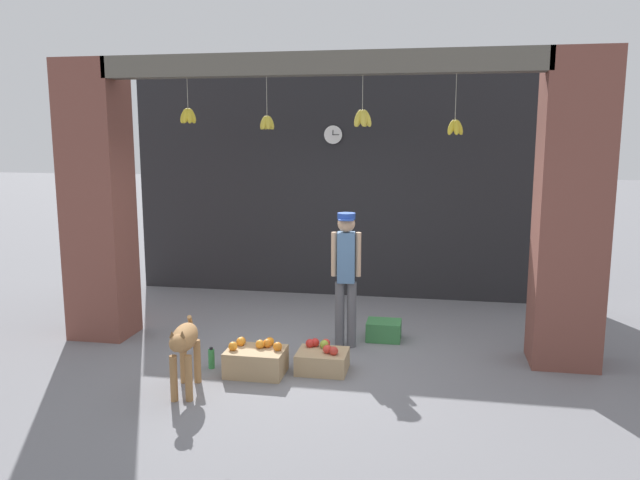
{
  "coord_description": "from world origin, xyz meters",
  "views": [
    {
      "loc": [
        1.28,
        -6.55,
        2.46
      ],
      "look_at": [
        0.0,
        0.41,
        1.26
      ],
      "focal_mm": 35.0,
      "sensor_mm": 36.0,
      "label": 1
    }
  ],
  "objects_px": {
    "fruit_crate_oranges": "(256,360)",
    "fruit_crate_apples": "(322,360)",
    "dog": "(184,344)",
    "water_bottle": "(211,359)",
    "shopkeeper": "(346,270)",
    "produce_box_green": "(384,330)",
    "wall_clock": "(333,135)"
  },
  "relations": [
    {
      "from": "dog",
      "to": "wall_clock",
      "type": "bearing_deg",
      "value": 157.47
    },
    {
      "from": "produce_box_green",
      "to": "fruit_crate_oranges",
      "type": "bearing_deg",
      "value": -132.16
    },
    {
      "from": "fruit_crate_apples",
      "to": "wall_clock",
      "type": "xyz_separation_m",
      "value": [
        -0.4,
        3.13,
        2.34
      ]
    },
    {
      "from": "fruit_crate_oranges",
      "to": "water_bottle",
      "type": "xyz_separation_m",
      "value": [
        -0.51,
        0.07,
        -0.04
      ]
    },
    {
      "from": "dog",
      "to": "produce_box_green",
      "type": "distance_m",
      "value": 2.63
    },
    {
      "from": "dog",
      "to": "water_bottle",
      "type": "height_order",
      "value": "dog"
    },
    {
      "from": "produce_box_green",
      "to": "water_bottle",
      "type": "xyz_separation_m",
      "value": [
        -1.73,
        -1.28,
        -0.01
      ]
    },
    {
      "from": "fruit_crate_apples",
      "to": "produce_box_green",
      "type": "xyz_separation_m",
      "value": [
        0.55,
        1.14,
        -0.01
      ]
    },
    {
      "from": "fruit_crate_oranges",
      "to": "fruit_crate_apples",
      "type": "height_order",
      "value": "fruit_crate_oranges"
    },
    {
      "from": "wall_clock",
      "to": "water_bottle",
      "type": "bearing_deg",
      "value": -103.26
    },
    {
      "from": "shopkeeper",
      "to": "fruit_crate_apples",
      "type": "height_order",
      "value": "shopkeeper"
    },
    {
      "from": "shopkeeper",
      "to": "wall_clock",
      "type": "bearing_deg",
      "value": -83.27
    },
    {
      "from": "dog",
      "to": "shopkeeper",
      "type": "height_order",
      "value": "shopkeeper"
    },
    {
      "from": "fruit_crate_oranges",
      "to": "water_bottle",
      "type": "relative_size",
      "value": 2.6
    },
    {
      "from": "fruit_crate_oranges",
      "to": "fruit_crate_apples",
      "type": "xyz_separation_m",
      "value": [
        0.66,
        0.21,
        -0.03
      ]
    },
    {
      "from": "wall_clock",
      "to": "fruit_crate_oranges",
      "type": "bearing_deg",
      "value": -94.46
    },
    {
      "from": "produce_box_green",
      "to": "water_bottle",
      "type": "height_order",
      "value": "same"
    },
    {
      "from": "water_bottle",
      "to": "wall_clock",
      "type": "xyz_separation_m",
      "value": [
        0.77,
        3.28,
        2.35
      ]
    },
    {
      "from": "dog",
      "to": "produce_box_green",
      "type": "bearing_deg",
      "value": 126.71
    },
    {
      "from": "produce_box_green",
      "to": "water_bottle",
      "type": "relative_size",
      "value": 1.78
    },
    {
      "from": "dog",
      "to": "fruit_crate_oranges",
      "type": "xyz_separation_m",
      "value": [
        0.53,
        0.59,
        -0.35
      ]
    },
    {
      "from": "fruit_crate_apples",
      "to": "water_bottle",
      "type": "xyz_separation_m",
      "value": [
        -1.18,
        -0.14,
        -0.01
      ]
    },
    {
      "from": "fruit_crate_oranges",
      "to": "wall_clock",
      "type": "relative_size",
      "value": 2.08
    },
    {
      "from": "dog",
      "to": "fruit_crate_oranges",
      "type": "bearing_deg",
      "value": 126.71
    },
    {
      "from": "fruit_crate_oranges",
      "to": "dog",
      "type": "bearing_deg",
      "value": -132.15
    },
    {
      "from": "fruit_crate_apples",
      "to": "produce_box_green",
      "type": "height_order",
      "value": "fruit_crate_apples"
    },
    {
      "from": "dog",
      "to": "fruit_crate_oranges",
      "type": "distance_m",
      "value": 0.86
    },
    {
      "from": "fruit_crate_apples",
      "to": "water_bottle",
      "type": "bearing_deg",
      "value": -173.05
    },
    {
      "from": "dog",
      "to": "wall_clock",
      "type": "height_order",
      "value": "wall_clock"
    },
    {
      "from": "produce_box_green",
      "to": "shopkeeper",
      "type": "bearing_deg",
      "value": -141.29
    },
    {
      "from": "fruit_crate_oranges",
      "to": "fruit_crate_apples",
      "type": "distance_m",
      "value": 0.7
    },
    {
      "from": "shopkeeper",
      "to": "water_bottle",
      "type": "distance_m",
      "value": 1.81
    }
  ]
}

